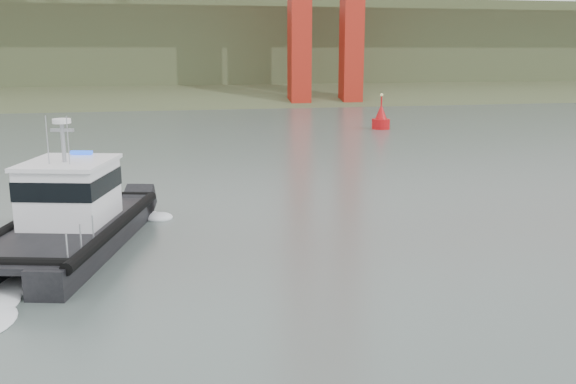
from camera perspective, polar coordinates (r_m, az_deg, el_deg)
ground at (r=21.07m, az=0.03°, el=-10.13°), size 400.00×400.00×0.00m
headlands at (r=144.56m, az=-10.85°, el=11.85°), size 500.00×105.36×27.12m
patrol_boat at (r=28.11m, az=-18.94°, el=-1.99°), size 7.08×12.24×5.61m
nav_buoy at (r=68.49m, az=8.26°, el=6.43°), size 1.89×1.89×3.93m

